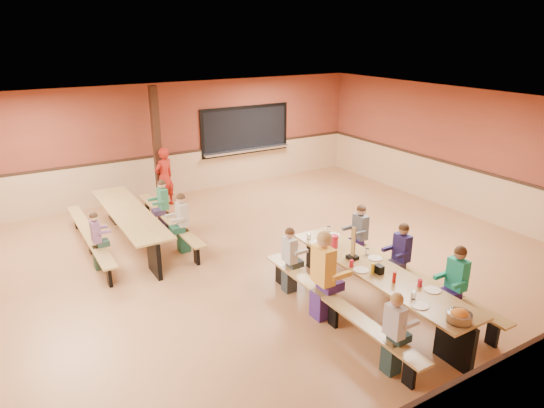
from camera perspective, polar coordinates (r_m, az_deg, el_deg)
ground at (r=9.26m, az=-2.72°, el=-7.61°), size 12.00×12.00×0.00m
room_envelope at (r=8.96m, az=-2.79°, el=-3.68°), size 12.04×10.04×3.02m
kitchen_pass_through at (r=14.10m, az=-3.13°, el=8.44°), size 2.78×0.28×1.38m
structural_post at (r=12.53m, az=-13.35°, el=6.54°), size 0.18×0.18×3.00m
cafeteria_table_main at (r=7.89m, az=12.12°, el=-8.91°), size 1.91×3.70×0.74m
cafeteria_table_second at (r=10.47m, az=-16.40°, el=-1.94°), size 1.91×3.70×0.74m
seated_child_white_left at (r=6.63m, az=14.11°, el=-14.63°), size 0.34×0.28×1.16m
seated_adult_yellow at (r=7.52m, az=6.00°, el=-8.43°), size 0.48×0.39×1.43m
seated_child_grey_left at (r=8.26m, az=2.06°, el=-6.66°), size 0.34×0.28×1.16m
seated_child_teal_right at (r=7.92m, az=20.81°, el=-8.93°), size 0.39×0.32×1.25m
seated_child_navy_right at (r=8.57m, az=14.94°, el=-6.13°), size 0.37×0.31×1.22m
seated_child_char_right at (r=9.26m, az=10.28°, el=-3.77°), size 0.37×0.30×1.22m
seated_child_purple_sec at (r=9.60m, az=-19.92°, el=-4.15°), size 0.32×0.26×1.11m
seated_child_green_sec at (r=10.90m, az=-12.65°, el=-0.32°), size 0.36×0.30×1.20m
seated_child_tan_sec at (r=9.88m, az=-10.49°, el=-2.24°), size 0.37×0.30×1.22m
standing_woman at (r=12.52m, az=-12.54°, el=3.08°), size 0.65×0.55×1.52m
punch_pitcher at (r=8.37m, az=7.27°, el=-4.39°), size 0.16×0.16×0.22m
chip_bowl at (r=6.78m, az=21.19°, el=-12.21°), size 0.32×0.32×0.15m
napkin_dispenser at (r=7.66m, az=12.48°, el=-7.50°), size 0.10×0.14×0.13m
condiment_mustard at (r=7.62m, az=11.74°, el=-7.43°), size 0.06×0.06×0.17m
condiment_ketchup at (r=7.44m, az=14.19°, el=-8.33°), size 0.06×0.06×0.17m
table_paddle at (r=7.99m, az=9.48°, el=-5.52°), size 0.16×0.16×0.56m
place_settings at (r=7.77m, az=12.26°, el=-7.16°), size 0.65×3.30×0.11m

